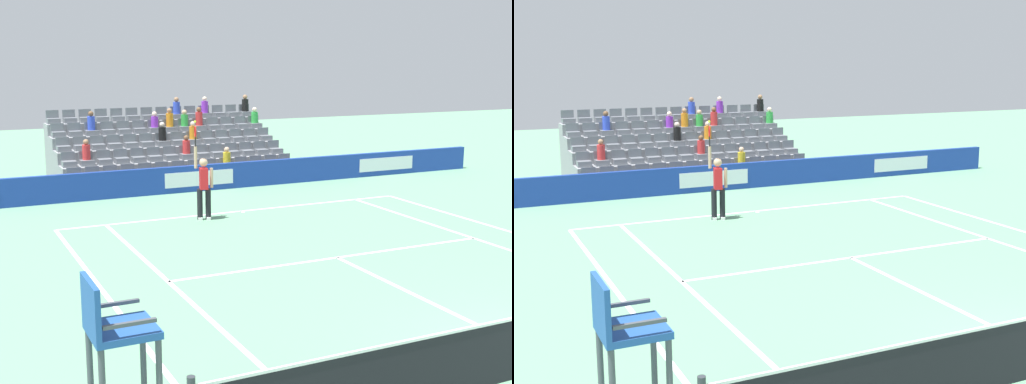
{
  "view_description": "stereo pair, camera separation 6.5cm",
  "coord_description": "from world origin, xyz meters",
  "views": [
    {
      "loc": [
        8.37,
        6.85,
        4.58
      ],
      "look_at": [
        0.7,
        -9.34,
        1.1
      ],
      "focal_mm": 48.7,
      "sensor_mm": 36.0,
      "label": 1
    },
    {
      "loc": [
        8.31,
        6.88,
        4.58
      ],
      "look_at": [
        0.7,
        -9.34,
        1.1
      ],
      "focal_mm": 48.7,
      "sensor_mm": 36.0,
      "label": 2
    }
  ],
  "objects": [
    {
      "name": "line_singles_sideline_right",
      "position": [
        -4.12,
        -5.95,
        0.0
      ],
      "size": [
        0.1,
        11.89,
        0.01
      ],
      "primitive_type": "cube",
      "color": "white",
      "rests_on": "ground"
    },
    {
      "name": "line_centre_mark",
      "position": [
        0.0,
        -11.79,
        0.0
      ],
      "size": [
        0.1,
        0.2,
        0.01
      ],
      "primitive_type": "cube",
      "color": "white",
      "rests_on": "ground"
    },
    {
      "name": "line_singles_sideline_left",
      "position": [
        4.12,
        -5.95,
        0.0
      ],
      "size": [
        0.1,
        11.89,
        0.01
      ],
      "primitive_type": "cube",
      "color": "white",
      "rests_on": "ground"
    },
    {
      "name": "line_centre_service",
      "position": [
        0.0,
        -3.2,
        0.0
      ],
      "size": [
        0.1,
        6.4,
        0.01
      ],
      "primitive_type": "cube",
      "color": "white",
      "rests_on": "ground"
    },
    {
      "name": "umpire_chair",
      "position": [
        6.76,
        -0.02,
        1.52
      ],
      "size": [
        0.7,
        0.7,
        2.34
      ],
      "color": "#474C54",
      "rests_on": "ground"
    },
    {
      "name": "tennis_player",
      "position": [
        1.41,
        -11.34,
        0.99
      ],
      "size": [
        0.51,
        0.41,
        2.85
      ],
      "color": "black",
      "rests_on": "ground"
    },
    {
      "name": "line_baseline",
      "position": [
        0.0,
        -11.89,
        0.0
      ],
      "size": [
        10.97,
        0.1,
        0.01
      ],
      "primitive_type": "cube",
      "color": "white",
      "rests_on": "ground"
    },
    {
      "name": "line_service",
      "position": [
        0.0,
        -6.4,
        0.0
      ],
      "size": [
        8.23,
        0.1,
        0.01
      ],
      "primitive_type": "cube",
      "color": "white",
      "rests_on": "ground"
    },
    {
      "name": "line_doubles_sideline_left",
      "position": [
        5.49,
        -5.95,
        0.0
      ],
      "size": [
        0.1,
        11.89,
        0.01
      ],
      "primitive_type": "cube",
      "color": "white",
      "rests_on": "ground"
    },
    {
      "name": "stadium_stand",
      "position": [
        -0.01,
        -19.07,
        0.82
      ],
      "size": [
        8.68,
        4.75,
        3.02
      ],
      "color": "gray",
      "rests_on": "ground"
    },
    {
      "name": "sponsor_barrier",
      "position": [
        0.0,
        -15.5,
        0.46
      ],
      "size": [
        23.58,
        0.22,
        0.91
      ],
      "color": "#193899",
      "rests_on": "ground"
    }
  ]
}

